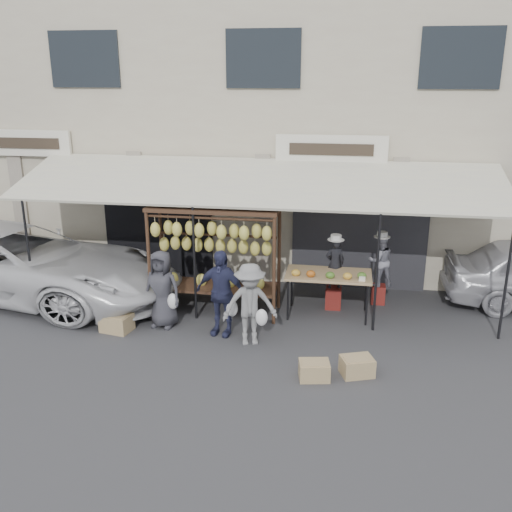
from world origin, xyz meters
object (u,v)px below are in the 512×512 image
Objects in this scene: van at (6,244)px; customer_right at (250,304)px; vendor_right at (380,261)px; produce_table at (329,276)px; customer_left at (162,289)px; customer_mid at (221,293)px; crate_near_a at (314,370)px; banana_rack at (214,239)px; vendor_left at (335,263)px; crate_near_b at (357,366)px; crate_far at (117,323)px.

customer_right is at bearing -95.55° from van.
vendor_right is 0.20× the size of van.
produce_table is 3.29m from customer_left.
customer_mid is 2.41m from crate_near_a.
customer_mid is (1.19, -0.16, 0.06)m from customer_left.
banana_rack is 3.50m from crate_near_a.
produce_table is 1.59× the size of vendor_left.
vendor_left is 0.97× the size of vendor_right.
crate_near_a is at bearing -26.50° from customer_mid.
vendor_left is 2.59m from customer_mid.
customer_right is 1.76m from crate_near_a.
crate_near_a is 0.72m from crate_near_b.
van is at bearing 176.07° from customer_mid.
produce_table is at bearing -81.01° from van.
customer_right is 3.01× the size of crate_near_b.
produce_table is 1.11× the size of customer_right.
produce_table is 2.48m from crate_near_b.
customer_right is at bearing 138.95° from crate_near_a.
customer_left is (-3.14, -0.98, -0.10)m from produce_table.
vendor_left reaches higher than produce_table.
vendor_left is 0.70× the size of customer_right.
vendor_left is at bearing 48.22° from customer_mid.
customer_right reaches higher than vendor_right.
banana_rack reaches higher than vendor_left.
crate_near_a is 0.88× the size of crate_far.
van is at bearing 158.55° from crate_near_a.
van reaches higher than crate_near_a.
van is at bearing 171.97° from customer_left.
customer_left is at bearing -137.54° from banana_rack.
banana_rack is 4.73× the size of crate_far.
banana_rack is 0.48× the size of van.
crate_near_b is at bearing -10.93° from customer_left.
crate_near_a is 7.54m from van.
customer_mid is 2.12m from crate_far.
van is at bearing 153.65° from crate_far.
vendor_right is 0.72× the size of customer_right.
vendor_right is at bearing -170.80° from vendor_left.
crate_near_a is (3.03, -1.56, -0.62)m from customer_left.
customer_right is at bearing -53.36° from banana_rack.
produce_table is (2.28, 0.20, -0.71)m from banana_rack.
produce_table is 0.31× the size of van.
customer_right is at bearing -2.52° from crate_far.
banana_rack reaches higher than produce_table.
vendor_left is at bearing 76.59° from produce_table.
banana_rack reaches higher than vendor_right.
banana_rack is at bearing 34.42° from crate_far.
produce_table is 4.23m from crate_far.
crate_far is at bearing 8.73° from vendor_left.
vendor_right is 2.28× the size of crate_near_a.
banana_rack is 3.54m from vendor_right.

